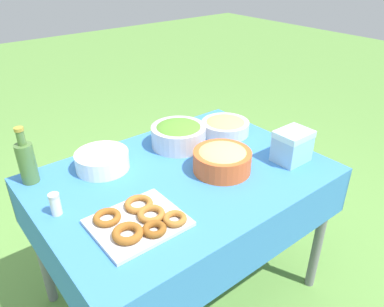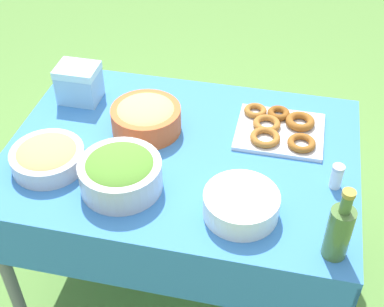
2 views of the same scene
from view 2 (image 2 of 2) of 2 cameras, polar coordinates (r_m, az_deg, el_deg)
ground_plane at (r=2.56m, az=-0.91°, el=-12.95°), size 14.00×14.00×0.00m
picnic_table at (r=2.05m, az=-1.10°, el=-1.80°), size 1.30×0.93×0.77m
salad_bowl at (r=1.81m, az=-7.65°, el=-2.01°), size 0.28×0.28×0.13m
pasta_bowl at (r=2.05m, az=-4.93°, el=3.94°), size 0.27×0.27×0.12m
donut_platter at (r=2.08m, az=9.34°, el=2.64°), size 0.33×0.29×0.05m
plate_stack at (r=1.73m, az=5.25°, el=-5.45°), size 0.25×0.25×0.08m
olive_oil_bottle at (r=1.63m, az=15.42°, el=-7.93°), size 0.08×0.08×0.26m
bread_bowl at (r=1.96m, az=-15.15°, el=-0.33°), size 0.26×0.26×0.09m
cooler_box at (r=2.25m, az=-11.95°, el=7.37°), size 0.17×0.13×0.16m
salt_shaker at (r=1.88m, az=15.18°, el=-2.37°), size 0.04×0.04×0.09m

